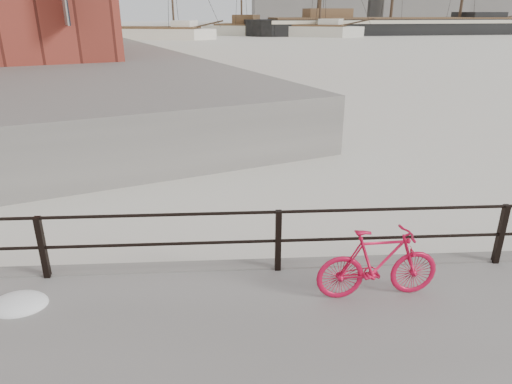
% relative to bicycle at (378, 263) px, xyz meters
% --- Properties ---
extents(ground, '(400.00, 400.00, 0.00)m').
position_rel_bicycle_xyz_m(ground, '(2.20, 0.93, -0.87)').
color(ground, white).
rests_on(ground, ground).
extents(guardrail, '(28.00, 0.10, 1.00)m').
position_rel_bicycle_xyz_m(guardrail, '(2.20, 0.78, -0.02)').
color(guardrail, black).
rests_on(guardrail, promenade).
extents(bicycle, '(1.73, 0.36, 1.04)m').
position_rel_bicycle_xyz_m(bicycle, '(0.00, 0.00, 0.00)').
color(bicycle, red).
rests_on(bicycle, promenade).
extents(barque_black, '(62.95, 26.63, 34.50)m').
position_rel_bicycle_xyz_m(barque_black, '(28.29, 82.82, -0.87)').
color(barque_black, black).
rests_on(barque_black, ground).
extents(schooner_mid, '(34.30, 24.89, 22.48)m').
position_rel_bicycle_xyz_m(schooner_mid, '(7.39, 79.87, -0.87)').
color(schooner_mid, beige).
rests_on(schooner_mid, ground).
extents(schooner_left, '(28.91, 17.41, 20.25)m').
position_rel_bicycle_xyz_m(schooner_left, '(-16.13, 71.84, -0.87)').
color(schooner_left, white).
rests_on(schooner_left, ground).
extents(industrial_east, '(20.00, 16.00, 14.00)m').
position_rel_bicycle_xyz_m(industrial_east, '(80.20, 150.93, 6.13)').
color(industrial_east, gray).
rests_on(industrial_east, ground).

